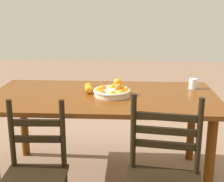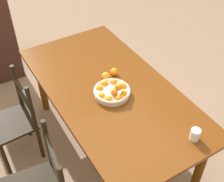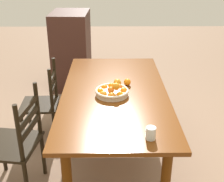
% 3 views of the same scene
% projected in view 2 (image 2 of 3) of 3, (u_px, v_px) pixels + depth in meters
% --- Properties ---
extents(ground_plane, '(12.00, 12.00, 0.00)m').
position_uv_depth(ground_plane, '(110.00, 144.00, 3.10)').
color(ground_plane, '#8A6C55').
extents(dining_table, '(1.90, 0.98, 0.76)m').
position_uv_depth(dining_table, '(110.00, 96.00, 2.66)').
color(dining_table, '#62310E').
rests_on(dining_table, ground).
extents(chair_by_cabinet, '(0.41, 0.41, 0.90)m').
position_uv_depth(chair_by_cabinet, '(16.00, 122.00, 2.76)').
color(chair_by_cabinet, black).
rests_on(chair_by_cabinet, ground).
extents(fruit_bowl, '(0.31, 0.31, 0.14)m').
position_uv_depth(fruit_bowl, '(112.00, 92.00, 2.52)').
color(fruit_bowl, beige).
rests_on(fruit_bowl, dining_table).
extents(orange_loose_0, '(0.07, 0.07, 0.07)m').
position_uv_depth(orange_loose_0, '(106.00, 76.00, 2.66)').
color(orange_loose_0, orange).
rests_on(orange_loose_0, dining_table).
extents(orange_loose_1, '(0.07, 0.07, 0.07)m').
position_uv_depth(orange_loose_1, '(114.00, 72.00, 2.71)').
color(orange_loose_1, orange).
rests_on(orange_loose_1, dining_table).
extents(drinking_glass, '(0.07, 0.07, 0.09)m').
position_uv_depth(drinking_glass, '(195.00, 134.00, 2.16)').
color(drinking_glass, silver).
rests_on(drinking_glass, dining_table).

